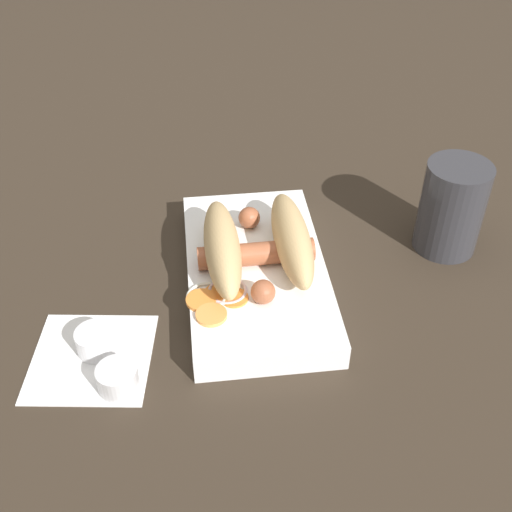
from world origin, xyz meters
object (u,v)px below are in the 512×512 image
object	(u,v)px
food_tray	(256,273)
bread_roll	(257,242)
condiment_cup_near	(96,343)
condiment_cup_far	(118,380)
sausage	(254,252)
drink_glass	(452,208)

from	to	relation	value
food_tray	bread_roll	xyz separation A→B (m)	(-0.01, 0.00, 0.04)
bread_roll	condiment_cup_near	size ratio (longest dim) A/B	4.05
condiment_cup_near	condiment_cup_far	size ratio (longest dim) A/B	1.00
sausage	condiment_cup_near	bearing A→B (deg)	-63.46
bread_roll	sausage	xyz separation A→B (m)	(0.00, -0.00, -0.01)
bread_roll	condiment_cup_far	distance (m)	0.21
condiment_cup_near	condiment_cup_far	world-z (taller)	same
condiment_cup_near	condiment_cup_far	distance (m)	0.06
sausage	food_tray	bearing A→B (deg)	33.21
condiment_cup_near	food_tray	bearing A→B (deg)	115.51
condiment_cup_near	drink_glass	world-z (taller)	drink_glass
food_tray	sausage	size ratio (longest dim) A/B	1.77
sausage	condiment_cup_near	distance (m)	0.20
condiment_cup_far	drink_glass	world-z (taller)	drink_glass
condiment_cup_far	sausage	bearing A→B (deg)	132.87
food_tray	condiment_cup_near	bearing A→B (deg)	-64.49
food_tray	condiment_cup_near	xyz separation A→B (m)	(0.08, -0.18, -0.00)
bread_roll	sausage	world-z (taller)	bread_roll
condiment_cup_far	drink_glass	distance (m)	0.43
sausage	condiment_cup_near	xyz separation A→B (m)	(0.09, -0.17, -0.03)
bread_roll	drink_glass	size ratio (longest dim) A/B	1.43
sausage	drink_glass	distance (m)	0.25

